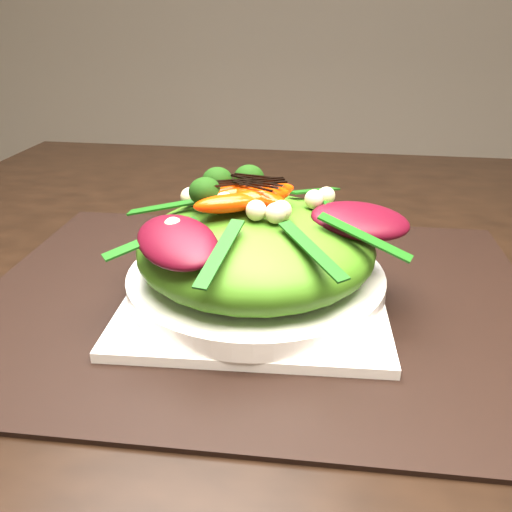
# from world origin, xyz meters

# --- Properties ---
(placemat) EXTENTS (0.52, 0.40, 0.00)m
(placemat) POSITION_xyz_m (-0.29, -0.12, 0.75)
(placemat) COLOR black
(placemat) RESTS_ON dining_table
(plate_base) EXTENTS (0.24, 0.24, 0.01)m
(plate_base) POSITION_xyz_m (-0.29, -0.12, 0.76)
(plate_base) COLOR white
(plate_base) RESTS_ON placemat
(salad_bowl) EXTENTS (0.27, 0.27, 0.02)m
(salad_bowl) POSITION_xyz_m (-0.29, -0.12, 0.77)
(salad_bowl) COLOR white
(salad_bowl) RESTS_ON plate_base
(lettuce_mound) EXTENTS (0.24, 0.24, 0.07)m
(lettuce_mound) POSITION_xyz_m (-0.29, -0.12, 0.80)
(lettuce_mound) COLOR #447A16
(lettuce_mound) RESTS_ON salad_bowl
(radicchio_leaf) EXTENTS (0.09, 0.07, 0.02)m
(radicchio_leaf) POSITION_xyz_m (-0.20, -0.11, 0.83)
(radicchio_leaf) COLOR #400612
(radicchio_leaf) RESTS_ON lettuce_mound
(orange_segment) EXTENTS (0.06, 0.04, 0.02)m
(orange_segment) POSITION_xyz_m (-0.30, -0.09, 0.85)
(orange_segment) COLOR red
(orange_segment) RESTS_ON lettuce_mound
(broccoli_floret) EXTENTS (0.04, 0.04, 0.04)m
(broccoli_floret) POSITION_xyz_m (-0.33, -0.09, 0.85)
(broccoli_floret) COLOR #123409
(broccoli_floret) RESTS_ON lettuce_mound
(macadamia_nut) EXTENTS (0.02, 0.02, 0.02)m
(macadamia_nut) POSITION_xyz_m (-0.26, -0.16, 0.84)
(macadamia_nut) COLOR beige
(macadamia_nut) RESTS_ON lettuce_mound
(balsamic_drizzle) EXTENTS (0.05, 0.02, 0.00)m
(balsamic_drizzle) POSITION_xyz_m (-0.30, -0.09, 0.85)
(balsamic_drizzle) COLOR black
(balsamic_drizzle) RESTS_ON orange_segment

